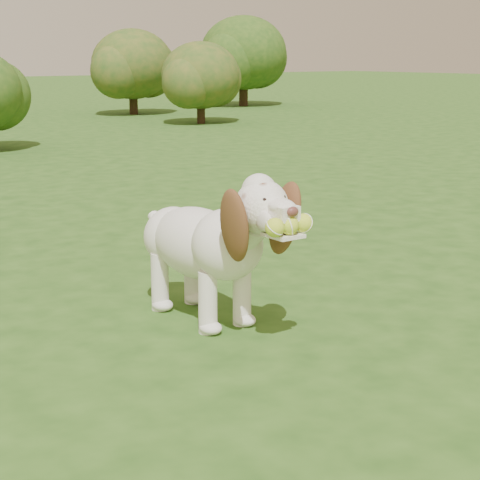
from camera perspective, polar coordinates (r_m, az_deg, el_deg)
ground at (r=4.35m, az=0.26°, el=-2.84°), size 80.00×80.00×0.00m
dog at (r=3.58m, az=-2.13°, el=0.03°), size 0.39×1.11×0.73m
shrub_d at (r=14.26m, az=-2.82°, el=11.62°), size 1.37×1.37×1.42m
shrub_h at (r=19.17m, az=0.25°, el=13.16°), size 2.01×2.01×2.08m
shrub_f at (r=16.58m, az=-7.66°, el=12.29°), size 1.64×1.64×1.70m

